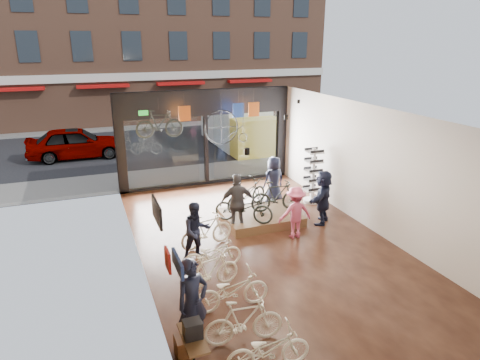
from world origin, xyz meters
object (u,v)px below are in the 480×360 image
customer_0 (193,303)px  customer_4 (274,180)px  customer_5 (323,197)px  customer_1 (197,231)px  box_truck (241,122)px  floor_bike_0 (268,349)px  sunglasses_rack (313,176)px  floor_bike_2 (232,290)px  floor_bike_5 (207,231)px  floor_bike_1 (244,321)px  hung_bike (159,124)px  display_bike_right (246,194)px  display_platform (261,217)px  floor_bike_3 (210,271)px  customer_2 (238,203)px  floor_bike_4 (212,254)px  street_car (76,143)px  customer_3 (295,212)px  penny_farthing (228,128)px  display_bike_mid (277,196)px  display_bike_left (244,207)px

customer_0 → customer_4: bearing=36.4°
customer_5 → customer_1: bearing=-34.1°
customer_5 → box_truck: bearing=-141.5°
floor_bike_0 → sunglasses_rack: size_ratio=0.78×
floor_bike_2 → floor_bike_5: size_ratio=1.04×
floor_bike_1 → hung_bike: size_ratio=1.00×
display_bike_right → sunglasses_rack: size_ratio=0.91×
floor_bike_0 → display_platform: (2.45, 6.01, -0.26)m
floor_bike_3 → display_bike_right: (2.39, 3.76, 0.33)m
customer_2 → floor_bike_0: bearing=83.6°
customer_5 → floor_bike_4: bearing=-25.3°
street_car → hung_bike: bearing=-160.3°
floor_bike_2 → floor_bike_0: bearing=-179.6°
floor_bike_4 → customer_5: 4.45m
customer_4 → floor_bike_4: bearing=36.5°
customer_3 → penny_farthing: size_ratio=0.98×
customer_3 → hung_bike: size_ratio=1.00×
display_bike_right → customer_3: 2.13m
display_bike_mid → hung_bike: hung_bike is taller
display_bike_mid → penny_farthing: 3.54m
floor_bike_0 → display_bike_right: display_bike_right is taller
street_car → customer_0: (1.93, -15.28, 0.13)m
display_platform → customer_2: bearing=-157.6°
display_bike_right → customer_4: size_ratio=1.06×
customer_2 → floor_bike_1: bearing=79.5°
display_platform → hung_bike: 4.63m
customer_0 → customer_5: customer_0 is taller
floor_bike_3 → floor_bike_5: floor_bike_5 is taller
floor_bike_4 → floor_bike_5: (0.22, 1.25, 0.07)m
display_bike_left → customer_4: size_ratio=1.05×
customer_4 → display_platform: bearing=41.7°
street_car → customer_1: customer_1 is taller
customer_2 → customer_0: bearing=68.8°
floor_bike_5 → display_bike_mid: size_ratio=0.95×
floor_bike_4 → customer_1: (-0.22, 0.65, 0.39)m
display_bike_right → customer_4: 1.60m
display_bike_right → customer_5: (2.08, -1.35, 0.10)m
box_truck → floor_bike_5: size_ratio=4.45×
customer_1 → penny_farthing: (2.55, 4.71, 1.69)m
street_car → display_bike_mid: (5.99, -10.38, 0.03)m
floor_bike_5 → floor_bike_0: bearing=163.2°
floor_bike_0 → floor_bike_3: size_ratio=1.04×
floor_bike_1 → customer_3: customer_3 is taller
floor_bike_2 → floor_bike_4: 1.79m
display_bike_right → customer_1: bearing=107.3°
floor_bike_1 → floor_bike_3: floor_bike_1 is taller
floor_bike_3 → display_platform: bearing=-50.8°
street_car → floor_bike_4: bearing=-166.3°
floor_bike_0 → display_platform: bearing=-17.2°
floor_bike_3 → floor_bike_4: (0.32, 0.87, -0.04)m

